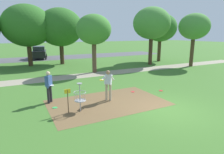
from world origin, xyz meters
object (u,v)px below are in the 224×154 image
tree_near_left (194,27)px  parked_car_leftmost (39,52)px  tree_near_right (152,23)px  tree_mid_right (160,28)px  player_throwing (108,83)px  tree_far_left (94,30)px  frisbee_near_basket (161,91)px  tree_mid_center (27,26)px  player_foreground_watching (49,85)px  disc_golf_basket (79,96)px  tree_far_center (60,27)px  frisbee_by_tee (133,92)px  frisbee_mid_grass (55,108)px

tree_near_left → parked_car_leftmost: size_ratio=1.31×
tree_near_right → tree_mid_right: bearing=31.8°
player_throwing → parked_car_leftmost: size_ratio=0.38×
tree_near_left → tree_far_left: 11.31m
frisbee_near_basket → tree_mid_center: (-6.56, 14.66, 4.47)m
player_foreground_watching → disc_golf_basket: bearing=-62.0°
parked_car_leftmost → tree_far_center: bearing=-75.4°
tree_near_left → parked_car_leftmost: tree_near_left is taller
tree_mid_center → parked_car_leftmost: size_ratio=1.52×
disc_golf_basket → player_foreground_watching: bearing=118.0°
player_throwing → frisbee_by_tee: 2.41m
tree_near_right → tree_mid_right: size_ratio=1.07×
player_throwing → parked_car_leftmost: (-0.92, 21.19, -0.06)m
frisbee_by_tee → tree_far_left: (0.28, 7.06, 3.96)m
tree_mid_center → tree_near_left: bearing=-28.1°
player_throwing → frisbee_mid_grass: (-2.86, 0.24, -0.98)m
frisbee_near_basket → frisbee_mid_grass: size_ratio=0.94×
tree_near_left → tree_near_right: 4.63m
frisbee_mid_grass → tree_far_left: (5.23, 7.53, 3.96)m
player_foreground_watching → tree_mid_right: size_ratio=0.27×
player_foreground_watching → tree_mid_right: (16.00, 9.85, 3.43)m
tree_mid_center → tree_mid_right: (15.79, -3.74, -0.08)m
disc_golf_basket → tree_far_left: tree_far_left is taller
disc_golf_basket → tree_near_right: tree_near_right is taller
player_foreground_watching → tree_near_left: (16.48, 4.91, 3.39)m
tree_mid_right → tree_far_center: tree_far_center is taller
tree_far_center → tree_far_left: bearing=-77.1°
player_throwing → parked_car_leftmost: parked_car_leftmost is taller
tree_near_left → parked_car_leftmost: (-14.46, 15.13, -3.44)m
player_foreground_watching → parked_car_leftmost: size_ratio=0.38×
frisbee_mid_grass → tree_far_left: tree_far_left is taller
parked_car_leftmost → player_foreground_watching: bearing=-95.7°
frisbee_near_basket → parked_car_leftmost: 21.67m
tree_near_left → tree_near_right: (-3.38, 3.13, 0.43)m
frisbee_by_tee → tree_near_right: 12.65m
player_throwing → tree_far_left: tree_far_left is taller
player_foreground_watching → tree_near_left: bearing=16.6°
tree_near_right → player_foreground_watching: bearing=-148.4°
frisbee_by_tee → tree_mid_right: tree_mid_right is taller
disc_golf_basket → tree_far_center: bearing=79.7°
frisbee_near_basket → frisbee_mid_grass: 6.70m
tree_near_left → tree_mid_right: tree_mid_right is taller
frisbee_near_basket → tree_far_left: 8.78m
player_throwing → tree_near_right: 14.22m
tree_far_left → frisbee_mid_grass: bearing=-124.8°
tree_far_center → disc_golf_basket: bearing=-100.3°
tree_far_center → tree_mid_center: bearing=174.7°
frisbee_near_basket → tree_far_left: size_ratio=0.04×
player_foreground_watching → player_throwing: (2.93, -1.15, 0.02)m
player_foreground_watching → frisbee_near_basket: 6.92m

